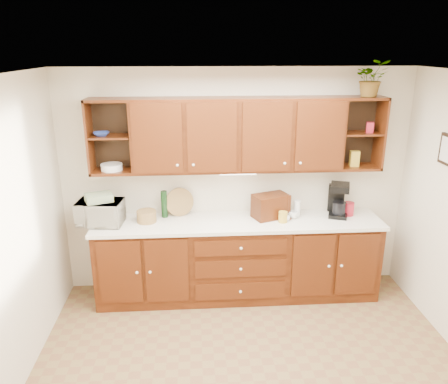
{
  "coord_description": "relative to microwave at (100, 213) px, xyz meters",
  "views": [
    {
      "loc": [
        -0.47,
        -3.09,
        2.8
      ],
      "look_at": [
        -0.18,
        1.15,
        1.38
      ],
      "focal_mm": 35.0,
      "sensor_mm": 36.0,
      "label": 1
    }
  ],
  "objects": [
    {
      "name": "floor",
      "position": [
        1.52,
        -1.45,
        -1.07
      ],
      "size": [
        4.0,
        4.0,
        0.0
      ],
      "primitive_type": "plane",
      "color": "olive",
      "rests_on": "ground"
    },
    {
      "name": "ceiling",
      "position": [
        1.52,
        -1.45,
        1.53
      ],
      "size": [
        4.0,
        4.0,
        0.0
      ],
      "primitive_type": "plane",
      "rotation": [
        3.14,
        0.0,
        0.0
      ],
      "color": "white",
      "rests_on": "back_wall"
    },
    {
      "name": "back_wall",
      "position": [
        1.52,
        0.3,
        0.23
      ],
      "size": [
        4.0,
        0.0,
        4.0
      ],
      "primitive_type": "plane",
      "rotation": [
        1.57,
        0.0,
        0.0
      ],
      "color": "beige",
      "rests_on": "floor"
    },
    {
      "name": "base_cabinets",
      "position": [
        1.52,
        0.0,
        -0.62
      ],
      "size": [
        3.2,
        0.6,
        0.9
      ],
      "primitive_type": "cube",
      "color": "black",
      "rests_on": "floor"
    },
    {
      "name": "countertop",
      "position": [
        1.52,
        -0.01,
        -0.15
      ],
      "size": [
        3.24,
        0.64,
        0.04
      ],
      "primitive_type": "cube",
      "color": "white",
      "rests_on": "base_cabinets"
    },
    {
      "name": "upper_cabinets",
      "position": [
        1.53,
        0.14,
        0.82
      ],
      "size": [
        3.2,
        0.33,
        0.8
      ],
      "color": "black",
      "rests_on": "back_wall"
    },
    {
      "name": "undercabinet_light",
      "position": [
        1.52,
        0.09,
        0.4
      ],
      "size": [
        0.4,
        0.05,
        0.02
      ],
      "primitive_type": "cube",
      "color": "white",
      "rests_on": "upper_cabinets"
    },
    {
      "name": "framed_picture",
      "position": [
        3.5,
        -0.55,
        0.78
      ],
      "size": [
        0.03,
        0.24,
        0.3
      ],
      "primitive_type": "cube",
      "color": "black",
      "rests_on": "right_wall"
    },
    {
      "name": "wicker_basket",
      "position": [
        0.5,
        0.03,
        -0.07
      ],
      "size": [
        0.25,
        0.25,
        0.13
      ],
      "primitive_type": "cylinder",
      "rotation": [
        0.0,
        0.0,
        -0.15
      ],
      "color": "#9F7942",
      "rests_on": "countertop"
    },
    {
      "name": "microwave",
      "position": [
        0.0,
        0.0,
        0.0
      ],
      "size": [
        0.51,
        0.37,
        0.27
      ],
      "primitive_type": "imported",
      "rotation": [
        0.0,
        0.0,
        -0.1
      ],
      "color": "beige",
      "rests_on": "countertop"
    },
    {
      "name": "towel_stack",
      "position": [
        0.0,
        0.0,
        0.18
      ],
      "size": [
        0.33,
        0.29,
        0.08
      ],
      "primitive_type": "cube",
      "rotation": [
        0.0,
        0.0,
        0.39
      ],
      "color": "#D0D664",
      "rests_on": "microwave"
    },
    {
      "name": "wine_bottle",
      "position": [
        0.69,
        0.16,
        0.02
      ],
      "size": [
        0.08,
        0.08,
        0.31
      ],
      "primitive_type": "cylinder",
      "rotation": [
        0.0,
        0.0,
        0.09
      ],
      "color": "black",
      "rests_on": "countertop"
    },
    {
      "name": "woven_tray",
      "position": [
        0.86,
        0.21,
        -0.12
      ],
      "size": [
        0.34,
        0.17,
        0.32
      ],
      "primitive_type": "cylinder",
      "rotation": [
        1.36,
        0.0,
        0.29
      ],
      "color": "#9F7942",
      "rests_on": "countertop"
    },
    {
      "name": "bread_box",
      "position": [
        1.9,
        0.07,
        0.0
      ],
      "size": [
        0.45,
        0.37,
        0.27
      ],
      "primitive_type": "cube",
      "rotation": [
        0.0,
        0.0,
        0.36
      ],
      "color": "black",
      "rests_on": "countertop"
    },
    {
      "name": "mug_tree",
      "position": [
        2.08,
        0.02,
        -0.09
      ],
      "size": [
        0.24,
        0.25,
        0.29
      ],
      "rotation": [
        0.0,
        0.0,
        0.11
      ],
      "color": "black",
      "rests_on": "countertop"
    },
    {
      "name": "canister_red",
      "position": [
        2.81,
        0.08,
        -0.06
      ],
      "size": [
        0.15,
        0.15,
        0.15
      ],
      "primitive_type": "cylinder",
      "rotation": [
        0.0,
        0.0,
        0.32
      ],
      "color": "#A31727",
      "rests_on": "countertop"
    },
    {
      "name": "canister_white",
      "position": [
        2.2,
        0.08,
        -0.04
      ],
      "size": [
        0.09,
        0.09,
        0.19
      ],
      "primitive_type": "cylinder",
      "rotation": [
        0.0,
        0.0,
        -0.19
      ],
      "color": "white",
      "rests_on": "countertop"
    },
    {
      "name": "canister_yellow",
      "position": [
        2.01,
        -0.08,
        -0.07
      ],
      "size": [
        0.13,
        0.13,
        0.12
      ],
      "primitive_type": "cylinder",
      "rotation": [
        0.0,
        0.0,
        0.37
      ],
      "color": "gold",
      "rests_on": "countertop"
    },
    {
      "name": "coffee_maker",
      "position": [
        2.68,
        0.09,
        0.05
      ],
      "size": [
        0.28,
        0.32,
        0.38
      ],
      "rotation": [
        0.0,
        0.0,
        -0.34
      ],
      "color": "black",
      "rests_on": "countertop"
    },
    {
      "name": "bowl_stack",
      "position": [
        0.06,
        0.11,
        0.85
      ],
      "size": [
        0.19,
        0.19,
        0.04
      ],
      "primitive_type": "imported",
      "rotation": [
        0.0,
        0.0,
        0.13
      ],
      "color": "navy",
      "rests_on": "upper_cabinets"
    },
    {
      "name": "plate_stack",
      "position": [
        0.14,
        0.12,
        0.48
      ],
      "size": [
        0.29,
        0.29,
        0.07
      ],
      "primitive_type": "cylinder",
      "rotation": [
        0.0,
        0.0,
        0.29
      ],
      "color": "white",
      "rests_on": "upper_cabinets"
    },
    {
      "name": "pantry_box_yellow",
      "position": [
        2.84,
        0.11,
        0.53
      ],
      "size": [
        0.1,
        0.08,
        0.17
      ],
      "primitive_type": "cube",
      "rotation": [
        0.0,
        0.0,
        -0.06
      ],
      "color": "gold",
      "rests_on": "upper_cabinets"
    },
    {
      "name": "pantry_box_red",
      "position": [
        2.98,
        0.11,
        0.88
      ],
      "size": [
        0.09,
        0.09,
        0.12
      ],
      "primitive_type": "cube",
      "rotation": [
        0.0,
        0.0,
        -0.3
      ],
      "color": "#A31727",
      "rests_on": "upper_cabinets"
    },
    {
      "name": "potted_plant",
      "position": [
        2.93,
        0.09,
        1.41
      ],
      "size": [
        0.38,
        0.34,
        0.38
      ],
      "primitive_type": "imported",
      "rotation": [
        0.0,
        0.0,
        -0.12
      ],
      "color": "#999999",
      "rests_on": "upper_cabinets"
    }
  ]
}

